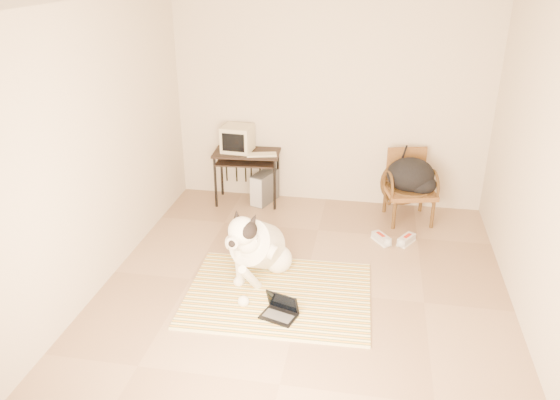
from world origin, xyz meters
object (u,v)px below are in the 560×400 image
(laptop, at_px, (280,310))
(computer_desk, at_px, (247,159))
(pc_tower, at_px, (265,188))
(backpack, at_px, (412,176))
(rattan_chair, at_px, (409,186))
(crt_monitor, at_px, (238,139))
(dog, at_px, (258,247))

(laptop, distance_m, computer_desk, 2.65)
(pc_tower, xyz_separation_m, backpack, (1.88, -0.23, 0.38))
(rattan_chair, bearing_deg, laptop, -117.29)
(pc_tower, height_order, rattan_chair, rattan_chair)
(pc_tower, bearing_deg, computer_desk, -168.50)
(laptop, xyz_separation_m, backpack, (1.22, 2.25, 0.52))
(crt_monitor, height_order, rattan_chair, crt_monitor)
(dog, bearing_deg, backpack, 45.83)
(computer_desk, bearing_deg, laptop, -70.12)
(laptop, xyz_separation_m, computer_desk, (-0.88, 2.44, 0.53))
(dog, xyz_separation_m, backpack, (1.57, 1.62, 0.24))
(laptop, relative_size, rattan_chair, 0.43)
(crt_monitor, bearing_deg, computer_desk, -16.06)
(computer_desk, relative_size, rattan_chair, 1.02)
(backpack, bearing_deg, laptop, -118.52)
(crt_monitor, bearing_deg, backpack, -5.61)
(computer_desk, distance_m, pc_tower, 0.46)
(laptop, height_order, computer_desk, computer_desk)
(dog, distance_m, crt_monitor, 2.02)
(laptop, distance_m, crt_monitor, 2.79)
(dog, relative_size, backpack, 2.02)
(laptop, bearing_deg, rattan_chair, 62.71)
(dog, bearing_deg, crt_monitor, 109.68)
(dog, bearing_deg, rattan_chair, 47.53)
(computer_desk, relative_size, pc_tower, 1.83)
(dog, bearing_deg, laptop, -61.36)
(laptop, height_order, crt_monitor, crt_monitor)
(laptop, bearing_deg, pc_tower, 104.84)
(dog, relative_size, laptop, 3.29)
(crt_monitor, xyz_separation_m, rattan_chair, (2.20, -0.15, -0.44))
(laptop, distance_m, pc_tower, 2.57)
(dog, relative_size, computer_desk, 1.38)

